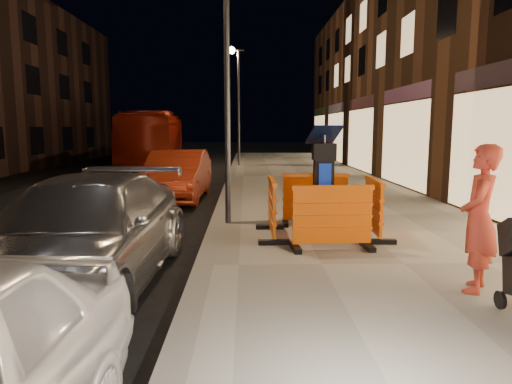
{
  "coord_description": "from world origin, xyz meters",
  "views": [
    {
      "loc": [
        0.64,
        -6.57,
        2.18
      ],
      "look_at": [
        0.8,
        1.0,
        1.1
      ],
      "focal_mm": 32.0,
      "sensor_mm": 36.0,
      "label": 1
    }
  ],
  "objects_px": {
    "parking_kiosk": "(323,185)",
    "car_red": "(178,200)",
    "barrier_kerbside": "(272,208)",
    "car_silver": "(87,286)",
    "barrier_back": "(315,200)",
    "man": "(479,219)",
    "bus_doubledecker": "(155,166)",
    "barrier_front": "(332,218)",
    "barrier_bldgside": "(373,207)"
  },
  "relations": [
    {
      "from": "parking_kiosk",
      "to": "barrier_kerbside",
      "type": "bearing_deg",
      "value": -178.48
    },
    {
      "from": "barrier_kerbside",
      "to": "barrier_bldgside",
      "type": "bearing_deg",
      "value": -90.48
    },
    {
      "from": "car_silver",
      "to": "man",
      "type": "height_order",
      "value": "man"
    },
    {
      "from": "car_silver",
      "to": "car_red",
      "type": "height_order",
      "value": "car_silver"
    },
    {
      "from": "car_red",
      "to": "bus_doubledecker",
      "type": "xyz_separation_m",
      "value": [
        -3.14,
        12.4,
        0.0
      ]
    },
    {
      "from": "parking_kiosk",
      "to": "bus_doubledecker",
      "type": "xyz_separation_m",
      "value": [
        -6.64,
        17.75,
        -1.12
      ]
    },
    {
      "from": "parking_kiosk",
      "to": "barrier_front",
      "type": "relative_size",
      "value": 1.4
    },
    {
      "from": "barrier_bldgside",
      "to": "car_red",
      "type": "height_order",
      "value": "barrier_bldgside"
    },
    {
      "from": "barrier_front",
      "to": "barrier_bldgside",
      "type": "height_order",
      "value": "same"
    },
    {
      "from": "barrier_back",
      "to": "man",
      "type": "bearing_deg",
      "value": -65.18
    },
    {
      "from": "barrier_back",
      "to": "barrier_kerbside",
      "type": "bearing_deg",
      "value": -130.48
    },
    {
      "from": "barrier_kerbside",
      "to": "car_silver",
      "type": "height_order",
      "value": "barrier_kerbside"
    },
    {
      "from": "parking_kiosk",
      "to": "car_red",
      "type": "height_order",
      "value": "parking_kiosk"
    },
    {
      "from": "car_red",
      "to": "man",
      "type": "bearing_deg",
      "value": -57.69
    },
    {
      "from": "barrier_kerbside",
      "to": "barrier_back",
      "type": "bearing_deg",
      "value": -45.48
    },
    {
      "from": "barrier_kerbside",
      "to": "man",
      "type": "bearing_deg",
      "value": -141.27
    },
    {
      "from": "parking_kiosk",
      "to": "car_red",
      "type": "bearing_deg",
      "value": 124.7
    },
    {
      "from": "barrier_front",
      "to": "barrier_back",
      "type": "bearing_deg",
      "value": 86.52
    },
    {
      "from": "man",
      "to": "barrier_back",
      "type": "bearing_deg",
      "value": -128.49
    },
    {
      "from": "parking_kiosk",
      "to": "bus_doubledecker",
      "type": "bearing_deg",
      "value": 112.03
    },
    {
      "from": "barrier_back",
      "to": "car_silver",
      "type": "xyz_separation_m",
      "value": [
        -3.64,
        -3.21,
        -0.69
      ]
    },
    {
      "from": "barrier_back",
      "to": "barrier_kerbside",
      "type": "relative_size",
      "value": 1.0
    },
    {
      "from": "barrier_front",
      "to": "man",
      "type": "xyz_separation_m",
      "value": [
        1.43,
        -1.97,
        0.37
      ]
    },
    {
      "from": "barrier_front",
      "to": "parking_kiosk",
      "type": "bearing_deg",
      "value": 86.52
    },
    {
      "from": "barrier_back",
      "to": "car_silver",
      "type": "height_order",
      "value": "barrier_back"
    },
    {
      "from": "parking_kiosk",
      "to": "barrier_kerbside",
      "type": "distance_m",
      "value": 1.04
    },
    {
      "from": "barrier_bldgside",
      "to": "car_red",
      "type": "relative_size",
      "value": 0.31
    },
    {
      "from": "barrier_kerbside",
      "to": "barrier_bldgside",
      "type": "height_order",
      "value": "same"
    },
    {
      "from": "parking_kiosk",
      "to": "barrier_back",
      "type": "bearing_deg",
      "value": 91.52
    },
    {
      "from": "barrier_front",
      "to": "bus_doubledecker",
      "type": "bearing_deg",
      "value": 106.07
    },
    {
      "from": "parking_kiosk",
      "to": "car_silver",
      "type": "bearing_deg",
      "value": -146.66
    },
    {
      "from": "barrier_bldgside",
      "to": "car_silver",
      "type": "distance_m",
      "value": 5.16
    },
    {
      "from": "barrier_front",
      "to": "barrier_bldgside",
      "type": "relative_size",
      "value": 1.0
    },
    {
      "from": "barrier_kerbside",
      "to": "car_silver",
      "type": "distance_m",
      "value": 3.58
    },
    {
      "from": "car_silver",
      "to": "bus_doubledecker",
      "type": "distance_m",
      "value": 20.23
    },
    {
      "from": "car_silver",
      "to": "car_red",
      "type": "relative_size",
      "value": 1.14
    },
    {
      "from": "barrier_back",
      "to": "bus_doubledecker",
      "type": "xyz_separation_m",
      "value": [
        -6.64,
        16.8,
        -0.69
      ]
    },
    {
      "from": "barrier_kerbside",
      "to": "barrier_bldgside",
      "type": "distance_m",
      "value": 1.9
    },
    {
      "from": "parking_kiosk",
      "to": "barrier_bldgside",
      "type": "distance_m",
      "value": 1.04
    },
    {
      "from": "barrier_kerbside",
      "to": "bus_doubledecker",
      "type": "bearing_deg",
      "value": 17.29
    },
    {
      "from": "barrier_back",
      "to": "bus_doubledecker",
      "type": "bearing_deg",
      "value": 116.09
    },
    {
      "from": "parking_kiosk",
      "to": "bus_doubledecker",
      "type": "height_order",
      "value": "parking_kiosk"
    },
    {
      "from": "barrier_bldgside",
      "to": "bus_doubledecker",
      "type": "bearing_deg",
      "value": 26.67
    },
    {
      "from": "barrier_kerbside",
      "to": "barrier_front",
      "type": "bearing_deg",
      "value": -135.48
    },
    {
      "from": "car_red",
      "to": "barrier_back",
      "type": "bearing_deg",
      "value": -50.01
    },
    {
      "from": "bus_doubledecker",
      "to": "man",
      "type": "bearing_deg",
      "value": -73.44
    },
    {
      "from": "barrier_kerbside",
      "to": "bus_doubledecker",
      "type": "relative_size",
      "value": 0.13
    },
    {
      "from": "barrier_front",
      "to": "car_silver",
      "type": "height_order",
      "value": "barrier_front"
    },
    {
      "from": "barrier_bldgside",
      "to": "bus_doubledecker",
      "type": "relative_size",
      "value": 0.13
    },
    {
      "from": "car_silver",
      "to": "barrier_bldgside",
      "type": "bearing_deg",
      "value": 28.48
    }
  ]
}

